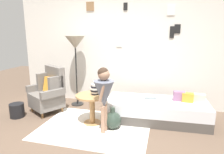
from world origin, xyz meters
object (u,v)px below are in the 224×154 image
person_child (104,92)px  daybed (156,110)px  floor_lamp (75,45)px  magazine_basket (17,110)px  armchair (49,92)px  side_table (92,103)px  demijohn_near (113,120)px  book_on_daybed (150,98)px  vase_striped (95,89)px

person_child → daybed: bearing=41.0°
floor_lamp → person_child: (1.02, -1.13, -0.68)m
magazine_basket → person_child: bearing=-4.6°
person_child → armchair: bearing=157.1°
person_child → magazine_basket: bearing=175.4°
daybed → side_table: bearing=-158.5°
floor_lamp → magazine_basket: size_ratio=5.71×
demijohn_near → armchair: bearing=164.2°
demijohn_near → floor_lamp: bearing=139.2°
person_child → demijohn_near: 0.59m
floor_lamp → armchair: bearing=-126.5°
armchair → book_on_daybed: size_ratio=4.41×
floor_lamp → book_on_daybed: bearing=-10.6°
daybed → floor_lamp: bearing=167.3°
daybed → book_on_daybed: size_ratio=8.79×
armchair → magazine_basket: 0.71m
side_table → demijohn_near: size_ratio=1.50×
armchair → vase_striped: armchair is taller
armchair → vase_striped: bearing=-14.2°
side_table → vase_striped: bearing=34.6°
floor_lamp → person_child: size_ratio=1.42×
armchair → floor_lamp: bearing=53.5°
demijohn_near → magazine_basket: (-1.99, -0.02, -0.02)m
floor_lamp → side_table: bearing=-51.0°
book_on_daybed → person_child: bearing=-130.5°
armchair → demijohn_near: bearing=-15.8°
armchair → demijohn_near: 1.60m
vase_striped → floor_lamp: floor_lamp is taller
armchair → daybed: bearing=3.1°
demijohn_near → daybed: bearing=37.3°
book_on_daybed → magazine_basket: size_ratio=0.79×
side_table → book_on_daybed: 1.15m
daybed → magazine_basket: bearing=-168.2°
vase_striped → floor_lamp: size_ratio=0.16×
daybed → magazine_basket: (-2.71, -0.57, -0.06)m
armchair → person_child: 1.56m
demijohn_near → magazine_basket: size_ratio=1.41×
book_on_daybed → daybed: bearing=-35.7°
book_on_daybed → floor_lamp: bearing=169.4°
book_on_daybed → demijohn_near: bearing=-132.5°
floor_lamp → magazine_basket: (-0.87, -0.98, -1.26)m
daybed → armchair: bearing=-176.9°
person_child → book_on_daybed: 1.11m
person_child → book_on_daybed: (0.70, 0.81, -0.30)m
floor_lamp → demijohn_near: (1.12, -0.97, -1.24)m
daybed → magazine_basket: size_ratio=6.90×
magazine_basket → floor_lamp: bearing=48.5°
side_table → magazine_basket: side_table is taller
person_child → book_on_daybed: bearing=49.5°
vase_striped → side_table: bearing=-145.4°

